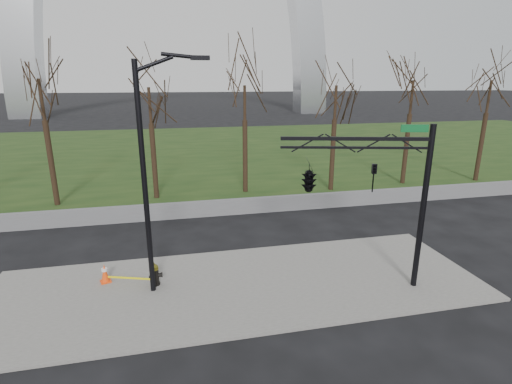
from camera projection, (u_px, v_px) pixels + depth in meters
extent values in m
plane|color=black|center=(240.00, 287.00, 14.29)|extent=(500.00, 500.00, 0.00)
cube|color=slate|center=(240.00, 285.00, 14.28)|extent=(18.00, 6.00, 0.10)
cube|color=#193312|center=(192.00, 149.00, 42.41)|extent=(120.00, 40.00, 0.06)
cube|color=#59595B|center=(215.00, 208.00, 21.67)|extent=(60.00, 0.30, 0.90)
cylinder|color=black|center=(155.00, 284.00, 14.23)|extent=(0.35, 0.35, 0.06)
cylinder|color=black|center=(155.00, 277.00, 14.16)|extent=(0.27, 0.27, 0.63)
cylinder|color=black|center=(161.00, 275.00, 14.19)|extent=(0.21, 0.17, 0.17)
cylinder|color=black|center=(150.00, 277.00, 14.12)|extent=(0.11, 0.11, 0.10)
cylinder|color=brown|center=(154.00, 269.00, 14.06)|extent=(0.31, 0.31, 0.06)
ellipsoid|color=brown|center=(154.00, 267.00, 14.05)|extent=(0.29, 0.29, 0.22)
cylinder|color=brown|center=(154.00, 264.00, 14.01)|extent=(0.06, 0.06, 0.08)
cube|color=#FF450D|center=(106.00, 281.00, 14.43)|extent=(0.47, 0.47, 0.04)
cone|color=#FF450D|center=(105.00, 273.00, 14.33)|extent=(0.29, 0.29, 0.68)
cylinder|color=white|center=(104.00, 270.00, 14.30)|extent=(0.21, 0.21, 0.10)
cylinder|color=black|center=(145.00, 186.00, 12.79)|extent=(0.18, 0.18, 8.00)
cylinder|color=black|center=(153.00, 64.00, 11.84)|extent=(1.27, 0.16, 0.56)
cylinder|color=black|center=(181.00, 56.00, 11.98)|extent=(1.21, 0.16, 0.22)
cube|color=black|center=(200.00, 58.00, 12.13)|extent=(0.61, 0.24, 0.14)
cylinder|color=black|center=(423.00, 211.00, 13.41)|extent=(0.20, 0.20, 6.00)
cube|color=black|center=(356.00, 139.00, 12.80)|extent=(4.87, 1.36, 0.12)
cube|color=black|center=(355.00, 148.00, 12.88)|extent=(4.86, 1.32, 0.08)
cube|color=#0C5926|center=(415.00, 128.00, 12.64)|extent=(0.88, 0.26, 0.25)
imported|color=black|center=(373.00, 178.00, 13.15)|extent=(0.21, 0.23, 1.00)
imported|color=black|center=(309.00, 178.00, 13.22)|extent=(1.13, 2.54, 1.00)
cube|color=yellow|center=(153.00, 273.00, 13.90)|extent=(0.06, 0.38, 0.08)
cube|color=yellow|center=(130.00, 278.00, 14.28)|extent=(1.83, 0.61, 0.08)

